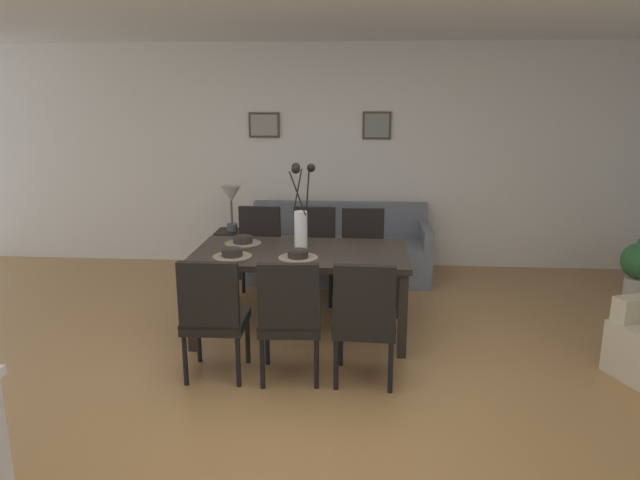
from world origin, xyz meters
The scene contains 22 objects.
ground_plane centered at (0.00, 0.00, 0.00)m, with size 9.00×9.00×0.00m, color #A87A47.
back_wall_panel centered at (0.00, 3.25, 1.30)m, with size 9.00×0.10×2.60m, color white.
dining_table centered at (-0.14, 1.03, 0.66)m, with size 1.80×0.96×0.74m.
dining_chair_near_left centered at (-0.68, 0.14, 0.51)m, with size 0.45×0.45×0.92m.
dining_chair_near_right centered at (-0.68, 1.92, 0.51)m, with size 0.46×0.46×0.92m.
dining_chair_far_left centered at (-0.13, 0.15, 0.51)m, with size 0.47×0.47×0.92m.
dining_chair_far_right centered at (-0.12, 1.94, 0.51)m, with size 0.45×0.45×0.92m.
dining_chair_mid_left centered at (0.40, 0.15, 0.51)m, with size 0.46×0.46×0.92m.
dining_chair_mid_right centered at (0.38, 1.90, 0.51)m, with size 0.45×0.45×0.92m.
centerpiece_vase centered at (-0.14, 1.03, 1.02)m, with size 0.21×0.23×0.73m.
placemat_near_left centered at (-0.68, 0.81, 0.74)m, with size 0.32×0.32×0.01m, color #7F705B.
bowl_near_left centered at (-0.68, 0.81, 0.78)m, with size 0.17×0.17×0.07m.
placemat_near_right centered at (-0.68, 1.25, 0.74)m, with size 0.32×0.32×0.01m, color #7F705B.
bowl_near_right centered at (-0.68, 1.25, 0.78)m, with size 0.17×0.17×0.07m.
placemat_far_left centered at (-0.14, 0.81, 0.74)m, with size 0.32×0.32×0.01m, color #7F705B.
bowl_far_left centered at (-0.14, 0.81, 0.78)m, with size 0.17×0.17×0.07m.
sofa centered at (0.11, 2.70, 0.28)m, with size 2.02×0.84×0.80m.
side_table centered at (-1.10, 2.64, 0.26)m, with size 0.36×0.36×0.52m, color black.
table_lamp centered at (-1.10, 2.64, 0.89)m, with size 0.22×0.22×0.51m.
framed_picture_left centered at (-0.80, 3.18, 1.67)m, with size 0.36×0.03×0.29m.
framed_picture_center centered at (0.51, 3.18, 1.67)m, with size 0.33×0.03×0.32m.
potted_plant centered at (3.16, 2.15, 0.37)m, with size 0.36×0.36×0.67m.
Camera 1 is at (0.38, -3.71, 2.03)m, focal length 32.91 mm.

